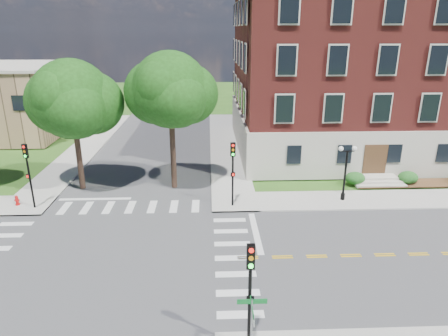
{
  "coord_description": "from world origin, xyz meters",
  "views": [
    {
      "loc": [
        5.85,
        -19.84,
        12.44
      ],
      "look_at": [
        6.89,
        6.57,
        3.2
      ],
      "focal_mm": 32.0,
      "sensor_mm": 36.0,
      "label": 1
    }
  ],
  "objects_px": {
    "traffic_signal_ne": "(233,166)",
    "street_sign_pole": "(252,320)",
    "twin_lamp_west": "(346,170)",
    "traffic_signal_se": "(250,285)",
    "fire_hydrant": "(17,201)",
    "traffic_signal_nw": "(28,168)"
  },
  "relations": [
    {
      "from": "traffic_signal_nw",
      "to": "fire_hydrant",
      "type": "distance_m",
      "value": 3.12
    },
    {
      "from": "fire_hydrant",
      "to": "traffic_signal_nw",
      "type": "bearing_deg",
      "value": -19.69
    },
    {
      "from": "traffic_signal_ne",
      "to": "fire_hydrant",
      "type": "height_order",
      "value": "traffic_signal_ne"
    },
    {
      "from": "traffic_signal_ne",
      "to": "street_sign_pole",
      "type": "xyz_separation_m",
      "value": [
        -0.18,
        -14.87,
        -0.88
      ]
    },
    {
      "from": "traffic_signal_se",
      "to": "twin_lamp_west",
      "type": "bearing_deg",
      "value": 59.59
    },
    {
      "from": "twin_lamp_west",
      "to": "street_sign_pole",
      "type": "xyz_separation_m",
      "value": [
        -8.64,
        -15.61,
        -0.21
      ]
    },
    {
      "from": "traffic_signal_se",
      "to": "traffic_signal_ne",
      "type": "bearing_deg",
      "value": 89.28
    },
    {
      "from": "traffic_signal_se",
      "to": "fire_hydrant",
      "type": "xyz_separation_m",
      "value": [
        -15.71,
        14.67,
        -2.72
      ]
    },
    {
      "from": "traffic_signal_se",
      "to": "twin_lamp_west",
      "type": "distance_m",
      "value": 17.07
    },
    {
      "from": "traffic_signal_nw",
      "to": "traffic_signal_ne",
      "type": "bearing_deg",
      "value": -0.73
    },
    {
      "from": "street_sign_pole",
      "to": "twin_lamp_west",
      "type": "bearing_deg",
      "value": 61.03
    },
    {
      "from": "traffic_signal_ne",
      "to": "twin_lamp_west",
      "type": "distance_m",
      "value": 8.52
    },
    {
      "from": "twin_lamp_west",
      "to": "fire_hydrant",
      "type": "height_order",
      "value": "twin_lamp_west"
    },
    {
      "from": "traffic_signal_se",
      "to": "street_sign_pole",
      "type": "height_order",
      "value": "traffic_signal_se"
    },
    {
      "from": "traffic_signal_ne",
      "to": "street_sign_pole",
      "type": "relative_size",
      "value": 1.55
    },
    {
      "from": "traffic_signal_ne",
      "to": "street_sign_pole",
      "type": "height_order",
      "value": "traffic_signal_ne"
    },
    {
      "from": "traffic_signal_se",
      "to": "fire_hydrant",
      "type": "relative_size",
      "value": 6.4
    },
    {
      "from": "traffic_signal_nw",
      "to": "twin_lamp_west",
      "type": "distance_m",
      "value": 22.93
    },
    {
      "from": "twin_lamp_west",
      "to": "traffic_signal_se",
      "type": "bearing_deg",
      "value": -120.41
    },
    {
      "from": "traffic_signal_se",
      "to": "fire_hydrant",
      "type": "distance_m",
      "value": 21.67
    },
    {
      "from": "traffic_signal_se",
      "to": "street_sign_pole",
      "type": "bearing_deg",
      "value": -90.49
    },
    {
      "from": "traffic_signal_se",
      "to": "traffic_signal_ne",
      "type": "relative_size",
      "value": 1.0
    }
  ]
}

